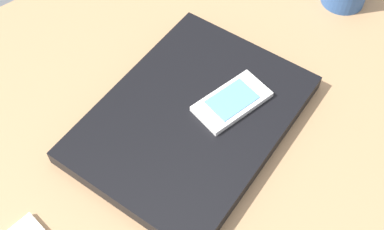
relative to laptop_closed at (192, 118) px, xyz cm
name	(u,v)px	position (x,y,z in cm)	size (l,w,h in cm)	color
desk_surface	(172,152)	(-4.54, -1.26, -2.72)	(120.00, 80.00, 3.00)	#9E7751
laptop_closed	(192,118)	(0.00, 0.00, 0.00)	(31.93, 23.55, 2.43)	black
cell_phone_on_laptop	(232,101)	(5.34, -2.12, 1.68)	(10.59, 5.57, 0.99)	silver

